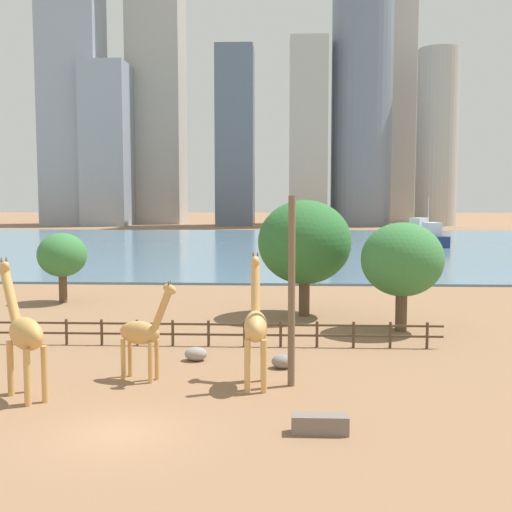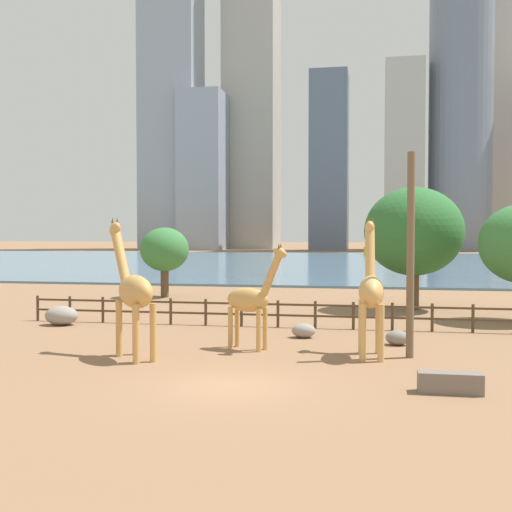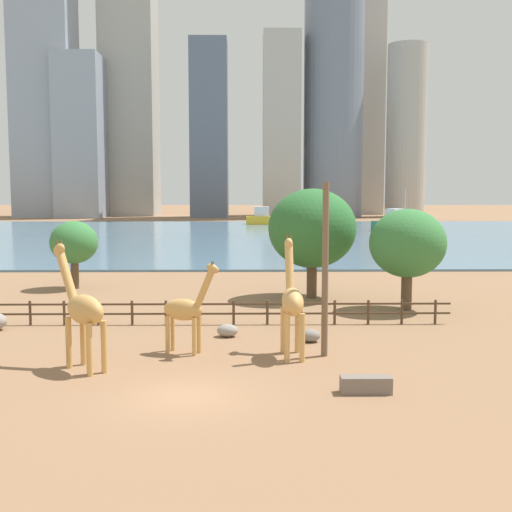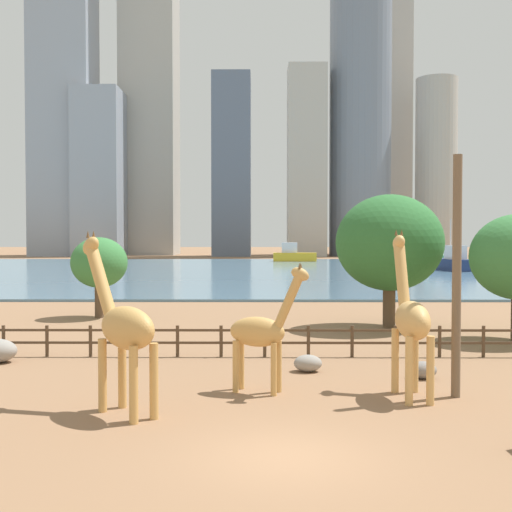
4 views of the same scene
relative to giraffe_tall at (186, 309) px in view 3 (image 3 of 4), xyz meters
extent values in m
plane|color=#8C6647|center=(0.52, 74.04, -1.96)|extent=(400.00, 400.00, 0.00)
cube|color=slate|center=(0.52, 71.04, -1.86)|extent=(180.00, 86.00, 0.20)
cylinder|color=tan|center=(0.54, 0.08, -1.13)|extent=(0.24, 0.24, 1.66)
cylinder|color=tan|center=(0.38, -0.40, -1.13)|extent=(0.24, 0.24, 1.66)
cylinder|color=tan|center=(-0.66, 0.50, -1.13)|extent=(0.24, 0.24, 1.66)
cylinder|color=tan|center=(-0.83, 0.02, -1.13)|extent=(0.24, 0.24, 1.66)
ellipsoid|color=tan|center=(-0.14, 0.05, -0.01)|extent=(1.97, 1.29, 0.96)
cylinder|color=tan|center=(0.85, -0.30, 1.02)|extent=(1.04, 0.61, 1.80)
ellipsoid|color=tan|center=(1.19, -0.42, 1.85)|extent=(0.75, 0.51, 0.59)
cone|color=brown|center=(1.22, -0.35, 2.13)|extent=(0.11, 0.11, 0.17)
cone|color=brown|center=(1.17, -0.49, 2.13)|extent=(0.11, 0.11, 0.17)
cylinder|color=tan|center=(4.26, 0.07, -0.93)|extent=(0.25, 0.25, 2.05)
cylinder|color=tan|center=(4.89, 0.10, -0.93)|extent=(0.25, 0.25, 2.05)
cylinder|color=tan|center=(4.34, -1.52, -0.93)|extent=(0.25, 0.25, 2.05)
cylinder|color=tan|center=(4.97, -1.49, -0.93)|extent=(0.25, 0.25, 2.05)
ellipsoid|color=tan|center=(4.62, -0.71, 0.45)|extent=(1.02, 2.31, 1.19)
cylinder|color=tan|center=(4.56, 0.53, 1.75)|extent=(0.42, 1.14, 2.25)
ellipsoid|color=tan|center=(4.54, 0.92, 2.81)|extent=(0.41, 0.87, 0.70)
cone|color=brown|center=(4.44, 0.91, 3.16)|extent=(0.11, 0.11, 0.22)
cone|color=brown|center=(4.63, 0.92, 3.16)|extent=(0.11, 0.11, 0.22)
cylinder|color=tan|center=(-4.52, -2.27, -0.92)|extent=(0.34, 0.34, 2.08)
cylinder|color=tan|center=(-4.06, -1.82, -0.92)|extent=(0.34, 0.34, 2.08)
cylinder|color=tan|center=(-3.41, -3.43, -0.92)|extent=(0.34, 0.34, 2.08)
cylinder|color=tan|center=(-2.94, -2.98, -0.92)|extent=(0.34, 0.34, 2.08)
ellipsoid|color=tan|center=(-3.73, -2.62, 0.49)|extent=(2.26, 2.30, 1.21)
cylinder|color=tan|center=(-4.72, -1.59, 1.73)|extent=(1.27, 1.31, 2.19)
ellipsoid|color=tan|center=(-5.11, -1.19, 2.74)|extent=(0.88, 0.90, 0.79)
cone|color=brown|center=(-5.18, -1.25, 3.09)|extent=(0.16, 0.16, 0.22)
cone|color=brown|center=(-5.04, -1.12, 3.09)|extent=(0.16, 0.16, 0.22)
cylinder|color=brown|center=(6.02, -0.52, 1.79)|extent=(0.28, 0.28, 7.50)
ellipsoid|color=gray|center=(1.71, 3.17, -1.65)|extent=(1.04, 0.83, 0.62)
ellipsoid|color=gray|center=(5.66, 2.05, -1.66)|extent=(0.95, 0.80, 0.60)
cube|color=#72665B|center=(6.88, -5.64, -1.66)|extent=(1.80, 0.60, 0.60)
cylinder|color=#4C3826|center=(-8.88, 6.04, -1.31)|extent=(0.14, 0.14, 1.30)
cylinder|color=#4C3826|center=(-7.07, 6.04, -1.31)|extent=(0.14, 0.14, 1.30)
cylinder|color=#4C3826|center=(-5.27, 6.04, -1.31)|extent=(0.14, 0.14, 1.30)
cylinder|color=#4C3826|center=(-3.47, 6.04, -1.31)|extent=(0.14, 0.14, 1.30)
cylinder|color=#4C3826|center=(-1.66, 6.04, -1.31)|extent=(0.14, 0.14, 1.30)
cylinder|color=#4C3826|center=(0.14, 6.04, -1.31)|extent=(0.14, 0.14, 1.30)
cylinder|color=#4C3826|center=(1.95, 6.04, -1.31)|extent=(0.14, 0.14, 1.30)
cylinder|color=#4C3826|center=(3.75, 6.04, -1.31)|extent=(0.14, 0.14, 1.30)
cylinder|color=#4C3826|center=(5.55, 6.04, -1.31)|extent=(0.14, 0.14, 1.30)
cylinder|color=#4C3826|center=(7.36, 6.04, -1.31)|extent=(0.14, 0.14, 1.30)
cylinder|color=#4C3826|center=(9.16, 6.04, -1.31)|extent=(0.14, 0.14, 1.30)
cylinder|color=#4C3826|center=(10.96, 6.04, -1.31)|extent=(0.14, 0.14, 1.30)
cylinder|color=#4C3826|center=(12.77, 6.04, -1.31)|extent=(0.14, 0.14, 1.30)
cube|color=#4C3826|center=(0.52, 6.04, -0.85)|extent=(26.10, 0.08, 0.10)
cube|color=#4C3826|center=(0.52, 6.04, -1.37)|extent=(26.10, 0.08, 0.10)
cylinder|color=brown|center=(12.22, 10.14, -0.86)|extent=(0.64, 0.64, 2.19)
ellipsoid|color=#387A3D|center=(12.22, 10.14, 2.05)|extent=(4.54, 4.54, 4.09)
cylinder|color=brown|center=(-9.88, 18.72, -0.95)|extent=(0.57, 0.57, 2.01)
ellipsoid|color=#387A3D|center=(-9.88, 18.72, 1.43)|extent=(3.43, 3.43, 3.08)
cylinder|color=brown|center=(6.97, 14.48, -0.80)|extent=(0.68, 0.68, 2.32)
ellipsoid|color=#2D6B33|center=(6.97, 14.48, 2.68)|extent=(5.81, 5.81, 5.23)
cube|color=#337259|center=(27.62, 83.16, -0.92)|extent=(7.82, 8.25, 1.67)
cube|color=silver|center=(28.32, 83.94, 0.92)|extent=(3.50, 3.58, 2.01)
cube|color=gold|center=(6.58, 101.77, -0.94)|extent=(8.27, 3.25, 1.63)
cube|color=silver|center=(5.56, 101.81, 0.85)|extent=(3.01, 2.07, 1.96)
cube|color=navy|center=(26.80, 69.46, -0.96)|extent=(4.47, 8.42, 1.60)
cube|color=silver|center=(27.01, 68.48, 0.80)|extent=(2.47, 3.21, 1.92)
cylinder|color=silver|center=(26.72, 69.85, 2.64)|extent=(0.14, 0.14, 5.60)
cube|color=#ADA89E|center=(-29.69, 152.94, 47.90)|extent=(14.26, 15.00, 99.71)
cylinder|color=#ADA89E|center=(44.55, 142.79, 20.40)|extent=(10.41, 10.41, 44.72)
cube|color=slate|center=(-7.12, 140.31, 20.57)|extent=(9.45, 11.25, 45.05)
cube|color=#B7B2A8|center=(34.37, 160.95, 35.74)|extent=(15.10, 8.53, 75.39)
cube|color=#B7B2A8|center=(11.43, 138.20, 21.35)|extent=(9.40, 8.79, 46.62)
cube|color=#939EAD|center=(-39.99, 139.01, 18.63)|extent=(11.32, 12.66, 41.17)
cube|color=#939EAD|center=(-49.48, 141.75, 48.50)|extent=(14.87, 13.29, 100.92)
cylinder|color=slate|center=(25.06, 141.35, 50.63)|extent=(15.35, 15.35, 105.17)
camera|label=1|loc=(5.76, -25.35, 5.51)|focal=45.00mm
camera|label=2|loc=(4.78, -24.44, 2.63)|focal=45.00mm
camera|label=3|loc=(2.69, -27.68, 5.22)|focal=45.00mm
camera|label=4|loc=(-0.05, -20.29, 3.03)|focal=45.00mm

